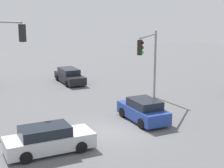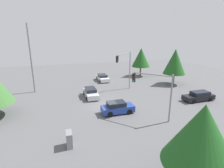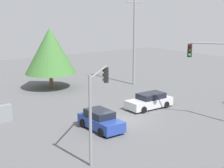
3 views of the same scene
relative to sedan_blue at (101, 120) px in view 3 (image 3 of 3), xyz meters
The scene contains 8 objects.
ground_plane 2.80m from the sedan_blue, 14.37° to the left, with size 80.00×80.00×0.00m, color #5B5B5E.
sedan_blue is the anchor object (origin of this frame).
sedan_silver 7.29m from the sedan_blue, 16.60° to the left, with size 4.60×1.91×1.44m.
traffic_signal_main 5.37m from the sedan_blue, 126.37° to the right, with size 3.58×3.36×5.54m.
traffic_signal_cross 10.39m from the sedan_blue, 27.12° to the right, with size 2.77×3.61×6.76m.
utility_pole_tall 17.38m from the sedan_blue, 41.34° to the left, with size 2.20×0.28×11.49m.
electrical_cabinet 8.26m from the sedan_blue, 129.90° to the left, with size 1.12×0.52×1.40m, color gray.
tree_far 15.82m from the sedan_blue, 77.73° to the left, with size 5.92×5.92×7.05m.
Camera 3 is at (-16.79, -21.55, 9.18)m, focal length 55.00 mm.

